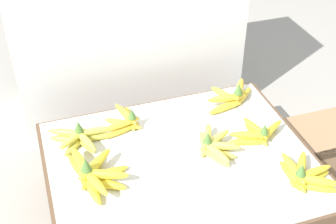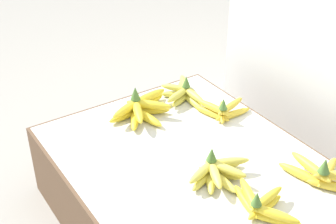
{
  "view_description": "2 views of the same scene",
  "coord_description": "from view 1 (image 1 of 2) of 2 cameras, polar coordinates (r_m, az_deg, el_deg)",
  "views": [
    {
      "loc": [
        -0.41,
        -1.11,
        1.39
      ],
      "look_at": [
        -0.02,
        0.08,
        0.44
      ],
      "focal_mm": 50.0,
      "sensor_mm": 36.0,
      "label": 1
    },
    {
      "loc": [
        0.94,
        -0.7,
        1.19
      ],
      "look_at": [
        -0.11,
        -0.01,
        0.4
      ],
      "focal_mm": 50.0,
      "sensor_mm": 36.0,
      "label": 2
    }
  ],
  "objects": [
    {
      "name": "ground_plane",
      "position": [
        1.82,
        1.49,
        -12.39
      ],
      "size": [
        10.0,
        10.0,
        0.0
      ],
      "primitive_type": "plane",
      "color": "gray"
    },
    {
      "name": "display_platform",
      "position": [
        1.72,
        1.56,
        -9.37
      ],
      "size": [
        0.92,
        0.75,
        0.28
      ],
      "color": "brown",
      "rests_on": "ground_plane"
    },
    {
      "name": "back_vendor_table",
      "position": [
        2.16,
        -5.37,
        10.19
      ],
      "size": [
        1.0,
        0.43,
        0.83
      ],
      "color": "white",
      "rests_on": "ground_plane"
    },
    {
      "name": "wooden_crate",
      "position": [
        2.07,
        19.19,
        -3.96
      ],
      "size": [
        0.36,
        0.25,
        0.19
      ],
      "color": "#997551",
      "rests_on": "ground_plane"
    },
    {
      "name": "banana_bunch_front_right",
      "position": [
        1.59,
        16.31,
        -7.39
      ],
      "size": [
        0.16,
        0.2,
        0.1
      ],
      "color": "yellow",
      "rests_on": "display_platform"
    },
    {
      "name": "banana_bunch_middle_left",
      "position": [
        1.55,
        -9.1,
        -7.42
      ],
      "size": [
        0.2,
        0.26,
        0.11
      ],
      "color": "yellow",
      "rests_on": "display_platform"
    },
    {
      "name": "banana_bunch_middle_midright",
      "position": [
        1.65,
        5.62,
        -4.14
      ],
      "size": [
        0.16,
        0.22,
        0.1
      ],
      "color": "#DBCC4C",
      "rests_on": "display_platform"
    },
    {
      "name": "banana_bunch_middle_right",
      "position": [
        1.72,
        10.96,
        -2.56
      ],
      "size": [
        0.23,
        0.15,
        0.09
      ],
      "color": "yellow",
      "rests_on": "display_platform"
    },
    {
      "name": "banana_bunch_back_left",
      "position": [
        1.7,
        -10.68,
        -3.09
      ],
      "size": [
        0.23,
        0.18,
        0.1
      ],
      "color": "gold",
      "rests_on": "display_platform"
    },
    {
      "name": "banana_bunch_back_midleft",
      "position": [
        1.76,
        -5.27,
        -1.15
      ],
      "size": [
        0.16,
        0.17,
        0.09
      ],
      "color": "gold",
      "rests_on": "display_platform"
    },
    {
      "name": "banana_bunch_back_right",
      "position": [
        1.89,
        7.85,
        1.86
      ],
      "size": [
        0.24,
        0.18,
        0.1
      ],
      "color": "gold",
      "rests_on": "display_platform"
    }
  ]
}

